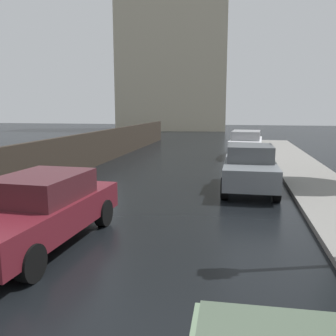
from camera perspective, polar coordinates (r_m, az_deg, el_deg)
The scene contains 4 objects.
car_white_near_kerb at distance 20.61m, azimuth 12.22°, elevation 3.87°, with size 1.98×4.34×1.48m.
car_maroon_far_ahead at distance 7.63m, azimuth -19.52°, elevation -6.19°, with size 1.86×4.34×1.40m.
car_grey_behind_camera at distance 12.16m, azimuth 12.77°, elevation 0.03°, with size 1.74×3.83×1.50m.
distant_tower at distance 46.90m, azimuth 0.66°, elevation 20.44°, with size 13.57×7.94×23.35m.
Camera 1 is at (2.30, -0.35, 2.70)m, focal length 38.63 mm.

